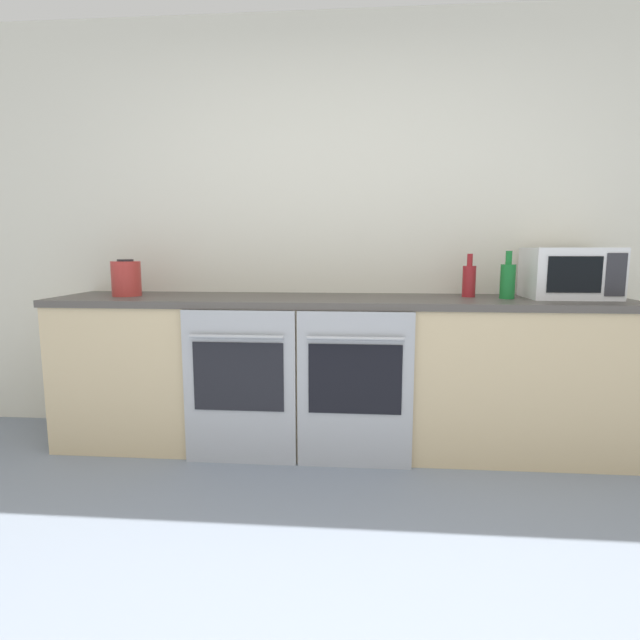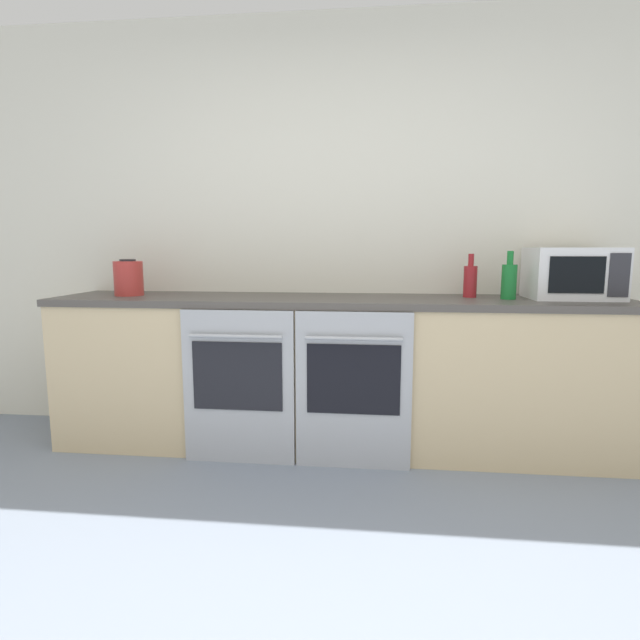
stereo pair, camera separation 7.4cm
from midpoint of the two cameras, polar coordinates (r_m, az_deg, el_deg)
The scene contains 8 objects.
wall_back at distance 3.24m, azimuth 1.63°, elevation 10.23°, with size 10.00×0.06×2.60m.
counter_back at distance 3.00m, azimuth 1.23°, elevation -5.98°, with size 3.33×0.62×0.90m.
oven_left at distance 2.78m, azimuth -9.97°, elevation -7.54°, with size 0.62×0.06×0.86m.
oven_right at distance 2.69m, azimuth 3.21°, elevation -7.95°, with size 0.62×0.06×0.86m.
microwave at distance 3.19m, azimuth 26.04°, elevation 4.85°, with size 0.48×0.35×0.29m.
bottle_green at distance 3.02m, azimuth 20.00°, elevation 4.31°, with size 0.08×0.08×0.27m.
bottle_red at distance 3.06m, azimuth 16.00°, elevation 4.41°, with size 0.08×0.08×0.25m.
kettle at distance 3.24m, azimuth -21.89°, elevation 4.44°, with size 0.17×0.17×0.22m.
Camera 1 is at (0.14, -1.09, 1.19)m, focal length 28.00 mm.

